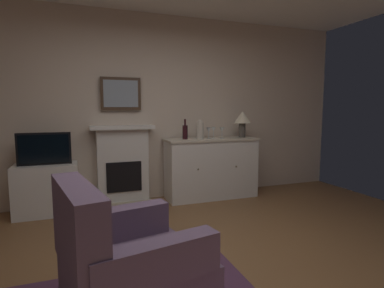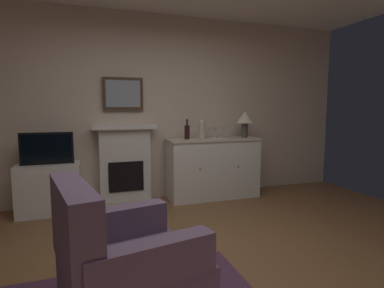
% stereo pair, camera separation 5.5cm
% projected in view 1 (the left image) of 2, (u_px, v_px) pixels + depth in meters
% --- Properties ---
extents(ground_plane, '(6.39, 4.76, 0.10)m').
position_uv_depth(ground_plane, '(210.00, 283.00, 2.45)').
color(ground_plane, brown).
rests_on(ground_plane, ground).
extents(wall_rear, '(6.39, 0.06, 2.68)m').
position_uv_depth(wall_rear, '(147.00, 108.00, 4.48)').
color(wall_rear, beige).
rests_on(wall_rear, ground_plane).
extents(fireplace_unit, '(0.87, 0.30, 1.10)m').
position_uv_depth(fireplace_unit, '(123.00, 165.00, 4.32)').
color(fireplace_unit, white).
rests_on(fireplace_unit, ground_plane).
extents(framed_picture, '(0.55, 0.04, 0.45)m').
position_uv_depth(framed_picture, '(121.00, 94.00, 4.25)').
color(framed_picture, '#473323').
extents(sideboard_cabinet, '(1.38, 0.49, 0.89)m').
position_uv_depth(sideboard_cabinet, '(211.00, 168.00, 4.60)').
color(sideboard_cabinet, white).
rests_on(sideboard_cabinet, ground_plane).
extents(table_lamp, '(0.26, 0.26, 0.40)m').
position_uv_depth(table_lamp, '(242.00, 119.00, 4.69)').
color(table_lamp, '#4C4742').
rests_on(table_lamp, sideboard_cabinet).
extents(wine_bottle, '(0.08, 0.08, 0.29)m').
position_uv_depth(wine_bottle, '(185.00, 132.00, 4.42)').
color(wine_bottle, '#331419').
rests_on(wine_bottle, sideboard_cabinet).
extents(wine_glass_left, '(0.07, 0.07, 0.16)m').
position_uv_depth(wine_glass_left, '(209.00, 131.00, 4.46)').
color(wine_glass_left, silver).
rests_on(wine_glass_left, sideboard_cabinet).
extents(wine_glass_center, '(0.07, 0.07, 0.16)m').
position_uv_depth(wine_glass_center, '(213.00, 130.00, 4.57)').
color(wine_glass_center, silver).
rests_on(wine_glass_center, sideboard_cabinet).
extents(wine_glass_right, '(0.07, 0.07, 0.16)m').
position_uv_depth(wine_glass_right, '(222.00, 130.00, 4.55)').
color(wine_glass_right, silver).
rests_on(wine_glass_right, sideboard_cabinet).
extents(vase_decorative, '(0.11, 0.11, 0.28)m').
position_uv_depth(vase_decorative, '(200.00, 130.00, 4.42)').
color(vase_decorative, beige).
rests_on(vase_decorative, sideboard_cabinet).
extents(tv_cabinet, '(0.75, 0.42, 0.64)m').
position_uv_depth(tv_cabinet, '(47.00, 189.00, 3.87)').
color(tv_cabinet, white).
rests_on(tv_cabinet, ground_plane).
extents(tv_set, '(0.62, 0.07, 0.40)m').
position_uv_depth(tv_set, '(44.00, 149.00, 3.79)').
color(tv_set, black).
rests_on(tv_set, tv_cabinet).
extents(armchair, '(0.95, 0.91, 0.92)m').
position_uv_depth(armchair, '(125.00, 266.00, 1.87)').
color(armchair, '#604C66').
rests_on(armchair, ground_plane).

